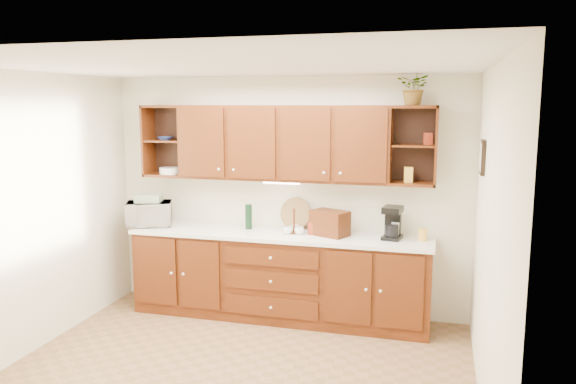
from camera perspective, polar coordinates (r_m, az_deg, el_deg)
The scene contains 26 objects.
floor at distance 5.04m, azimuth -5.67°, elevation -18.30°, with size 4.00×4.00×0.00m, color #895F3F.
ceiling at distance 4.49m, azimuth -6.19°, elevation 12.67°, with size 4.00×4.00×0.00m, color white.
back_wall at distance 6.23m, azimuth -0.13°, elevation -0.33°, with size 4.00×4.00×0.00m, color #EDE6C7.
left_wall at distance 5.62m, azimuth -25.32°, elevation -2.21°, with size 3.50×3.50×0.00m, color #EDE6C7.
right_wall at distance 4.31m, azimuth 19.83°, elevation -5.05°, with size 3.50×3.50×0.00m, color #EDE6C7.
base_cabinets at distance 6.14m, azimuth -0.87°, elevation -8.62°, with size 3.20×0.60×0.90m, color #341506.
countertop at distance 6.01m, azimuth -0.91°, elevation -4.37°, with size 3.24×0.64×0.04m, color white.
upper_cabinets at distance 6.00m, azimuth -0.45°, elevation 5.02°, with size 3.20×0.33×0.80m.
undercabinet_light at distance 6.00m, azimuth -0.67°, elevation 0.95°, with size 0.40×0.05×0.03m, color white.
framed_picture at distance 5.11m, azimuth 19.15°, elevation 3.36°, with size 0.03×0.24×0.30m, color black.
wicker_basket at distance 6.57m, azimuth -13.12°, elevation -2.70°, with size 0.25×0.25×0.13m, color olive.
microwave at distance 6.53m, azimuth -13.92°, elevation -2.16°, with size 0.49×0.33×0.27m, color beige.
towel_stack at distance 6.50m, azimuth -13.98°, elevation -0.63°, with size 0.28×0.20×0.08m, color #D6BE64.
wine_bottle at distance 6.19m, azimuth -4.02°, elevation -2.51°, with size 0.07×0.07×0.27m, color black.
woven_tray at distance 6.21m, azimuth 0.75°, elevation -3.66°, with size 0.35×0.35×0.02m, color olive.
bread_box at distance 5.88m, azimuth 4.26°, elevation -3.17°, with size 0.38×0.24×0.26m, color #341506.
mug_tree at distance 5.97m, azimuth 0.61°, elevation -3.84°, with size 0.26×0.24×0.27m.
canister_red at distance 5.93m, azimuth 2.52°, elevation -3.69°, with size 0.11×0.11×0.13m, color maroon.
canister_white at distance 5.88m, azimuth 10.84°, elevation -3.81°, with size 0.08×0.08×0.16m, color white.
canister_yellow at distance 5.83m, azimuth 13.52°, elevation -4.23°, with size 0.09×0.09×0.12m, color gold.
coffee_maker at distance 5.82m, azimuth 10.57°, elevation -3.12°, with size 0.21×0.26×0.34m.
bowl_stack at distance 6.51m, azimuth -12.33°, elevation 5.36°, with size 0.16×0.16×0.04m, color navy.
plate_stack at distance 6.50m, azimuth -11.87°, elevation 2.14°, with size 0.24×0.24×0.07m, color white.
pantry_box_yellow at distance 5.80m, azimuth 12.14°, elevation 1.74°, with size 0.09×0.07×0.15m, color gold.
pantry_box_red at distance 5.77m, azimuth 14.03°, elevation 5.26°, with size 0.08×0.07×0.12m, color maroon.
potted_plant at distance 5.73m, azimuth 12.76°, elevation 10.37°, with size 0.32×0.28×0.36m, color #999999.
Camera 1 is at (1.62, -4.18, 2.30)m, focal length 35.00 mm.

